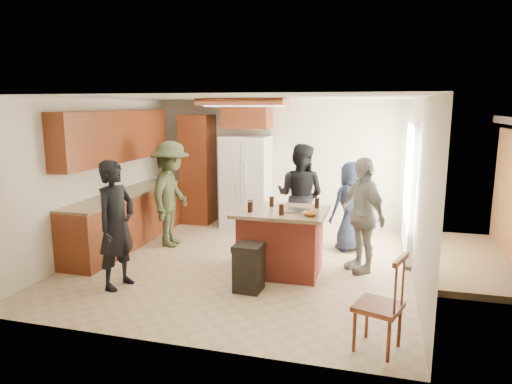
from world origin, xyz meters
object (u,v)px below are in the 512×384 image
(person_side_right, at_px, (362,215))
(trash_bin, at_px, (249,267))
(kitchen_island, at_px, (281,241))
(spindle_chair, at_px, (380,307))
(person_counter, at_px, (171,194))
(refrigerator, at_px, (246,182))
(person_front_left, at_px, (116,225))
(person_behind_right, at_px, (352,206))
(person_behind_left, at_px, (300,196))

(person_side_right, distance_m, trash_bin, 1.86)
(kitchen_island, distance_m, spindle_chair, 2.31)
(person_counter, xyz_separation_m, kitchen_island, (2.09, -0.79, -0.43))
(refrigerator, bearing_deg, trash_bin, -73.00)
(person_front_left, height_order, person_counter, person_counter)
(trash_bin, bearing_deg, person_counter, 139.60)
(refrigerator, bearing_deg, kitchen_island, -62.56)
(person_front_left, distance_m, person_counter, 1.88)
(person_side_right, height_order, refrigerator, refrigerator)
(person_side_right, height_order, kitchen_island, person_side_right)
(refrigerator, bearing_deg, person_behind_right, -25.17)
(person_behind_right, distance_m, refrigerator, 2.34)
(trash_bin, relative_size, spindle_chair, 0.63)
(person_behind_right, bearing_deg, person_behind_left, -33.35)
(person_behind_right, distance_m, spindle_chair, 3.23)
(person_behind_left, relative_size, spindle_chair, 1.77)
(person_counter, relative_size, kitchen_island, 1.41)
(person_behind_left, height_order, person_counter, person_counter)
(kitchen_island, height_order, spindle_chair, spindle_chair)
(person_behind_left, xyz_separation_m, person_side_right, (1.07, -0.93, -0.04))
(person_counter, distance_m, trash_bin, 2.46)
(person_behind_right, distance_m, person_counter, 3.04)
(person_behind_left, bearing_deg, person_front_left, 62.89)
(person_front_left, xyz_separation_m, person_side_right, (3.08, 1.47, -0.01))
(person_behind_left, bearing_deg, refrigerator, -25.99)
(person_behind_right, bearing_deg, spindle_chair, 64.21)
(person_side_right, relative_size, spindle_chair, 1.69)
(trash_bin, bearing_deg, kitchen_island, 71.05)
(person_behind_right, relative_size, person_counter, 0.83)
(trash_bin, bearing_deg, refrigerator, 107.00)
(person_side_right, xyz_separation_m, refrigerator, (-2.32, 1.94, 0.06))
(person_side_right, bearing_deg, person_front_left, -99.50)
(person_behind_left, relative_size, person_counter, 0.98)
(person_side_right, xyz_separation_m, person_counter, (-3.20, 0.40, 0.06))
(person_behind_left, relative_size, person_side_right, 1.05)
(refrigerator, distance_m, kitchen_island, 2.66)
(person_front_left, relative_size, spindle_chair, 1.71)
(person_side_right, bearing_deg, person_behind_left, -166.20)
(person_side_right, xyz_separation_m, kitchen_island, (-1.11, -0.38, -0.36))
(person_side_right, relative_size, person_counter, 0.93)
(trash_bin, distance_m, spindle_chair, 1.98)
(person_behind_left, bearing_deg, trash_bin, 94.56)
(person_behind_right, relative_size, kitchen_island, 1.17)
(person_behind_left, height_order, person_behind_right, person_behind_left)
(person_front_left, xyz_separation_m, person_counter, (-0.11, 1.87, 0.05))
(person_counter, bearing_deg, person_behind_right, -84.20)
(refrigerator, xyz_separation_m, trash_bin, (0.95, -3.09, -0.58))
(spindle_chair, bearing_deg, person_side_right, 97.29)
(person_counter, distance_m, refrigerator, 1.77)
(person_side_right, bearing_deg, spindle_chair, -27.69)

